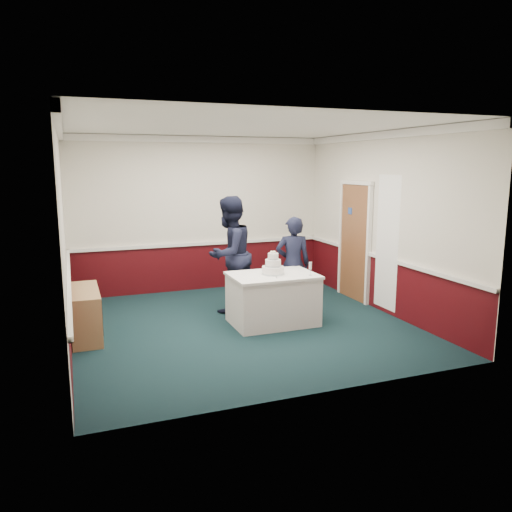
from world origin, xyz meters
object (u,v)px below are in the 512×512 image
object	(u,v)px
cake_knife	(276,277)
person_woman	(293,264)
sideboard	(86,313)
person_man	(229,254)
champagne_flute	(310,267)
wedding_cake	(273,267)
cake_table	(273,298)

from	to	relation	value
cake_knife	person_woman	world-z (taller)	person_woman
sideboard	person_woman	bearing A→B (deg)	3.26
person_man	person_woman	size ratio (longest dim) A/B	1.21
cake_knife	person_man	bearing A→B (deg)	127.45
cake_knife	champagne_flute	xyz separation A→B (m)	(0.53, -0.08, 0.14)
person_man	wedding_cake	bearing A→B (deg)	78.26
wedding_cake	champagne_flute	bearing A→B (deg)	-29.25
cake_table	person_man	distance (m)	1.16
person_man	champagne_flute	bearing A→B (deg)	91.39
cake_table	person_man	world-z (taller)	person_man
cake_knife	person_woman	xyz separation A→B (m)	(0.63, 0.76, 0.01)
sideboard	cake_table	bearing A→B (deg)	-7.61
champagne_flute	person_man	xyz separation A→B (m)	(-0.91, 1.20, 0.05)
cake_table	wedding_cake	size ratio (longest dim) A/B	3.63
champagne_flute	person_woman	distance (m)	0.85
sideboard	person_man	size ratio (longest dim) A/B	0.62
person_woman	person_man	bearing A→B (deg)	-2.09
cake_table	person_woman	size ratio (longest dim) A/B	0.82
sideboard	champagne_flute	size ratio (longest dim) A/B	5.85
champagne_flute	cake_table	bearing A→B (deg)	150.75
sideboard	champagne_flute	bearing A→B (deg)	-11.26
person_woman	cake_knife	bearing A→B (deg)	67.97
cake_table	cake_knife	bearing A→B (deg)	-98.53
cake_table	champagne_flute	distance (m)	0.78
wedding_cake	cake_knife	distance (m)	0.23
person_man	person_woman	xyz separation A→B (m)	(1.01, -0.36, -0.17)
cake_table	champagne_flute	xyz separation A→B (m)	(0.50, -0.28, 0.53)
cake_knife	wedding_cake	bearing A→B (deg)	100.11
cake_knife	person_man	world-z (taller)	person_man
sideboard	person_man	world-z (taller)	person_man
wedding_cake	person_woman	xyz separation A→B (m)	(0.60, 0.56, -0.10)
person_man	person_woman	bearing A→B (deg)	124.57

